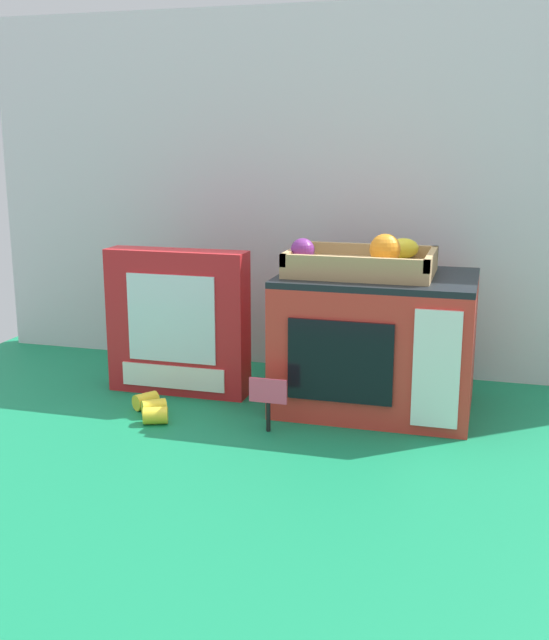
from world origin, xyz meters
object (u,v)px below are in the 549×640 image
at_px(cookie_set_box, 178,322).
at_px(price_sign, 268,396).
at_px(food_groups_crate, 363,262).
at_px(toy_microwave, 376,342).
at_px(loose_toy_banana, 152,408).

height_order(cookie_set_box, price_sign, cookie_set_box).
bearing_deg(cookie_set_box, food_groups_crate, 3.97).
distance_m(toy_microwave, cookie_set_box, 0.41).
xyz_separation_m(cookie_set_box, loose_toy_banana, (0.01, -0.15, -0.13)).
bearing_deg(food_groups_crate, price_sign, -124.99).
xyz_separation_m(food_groups_crate, loose_toy_banana, (-0.37, -0.18, -0.27)).
bearing_deg(loose_toy_banana, cookie_set_box, 91.95).
bearing_deg(loose_toy_banana, food_groups_crate, 25.35).
relative_size(cookie_set_box, loose_toy_banana, 2.47).
xyz_separation_m(cookie_set_box, price_sign, (0.24, -0.17, -0.08)).
bearing_deg(toy_microwave, price_sign, -130.89).
relative_size(toy_microwave, food_groups_crate, 1.36).
bearing_deg(price_sign, loose_toy_banana, 176.06).
xyz_separation_m(price_sign, loose_toy_banana, (-0.24, 0.02, -0.05)).
bearing_deg(price_sign, toy_microwave, 49.11).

